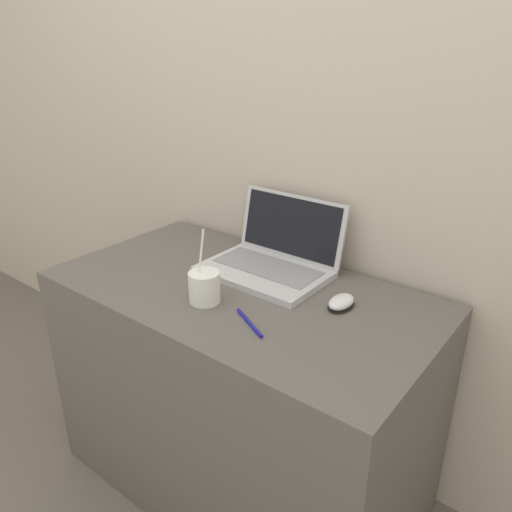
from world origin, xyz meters
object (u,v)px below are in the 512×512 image
Objects in this scene: laptop at (274,257)px; drink_cup at (204,286)px; computer_mouse at (341,303)px; pen at (250,323)px.

laptop is 0.28m from drink_cup.
computer_mouse is at bearing -15.22° from laptop.
laptop reaches higher than drink_cup.
computer_mouse is (0.31, 0.20, -0.03)m from drink_cup.
computer_mouse is (0.28, -0.08, -0.03)m from laptop.
laptop is 0.29m from computer_mouse.
pen is (0.17, -0.02, -0.04)m from drink_cup.
pen is (0.14, -0.30, -0.04)m from laptop.
computer_mouse reaches higher than pen.
drink_cup reaches higher than computer_mouse.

